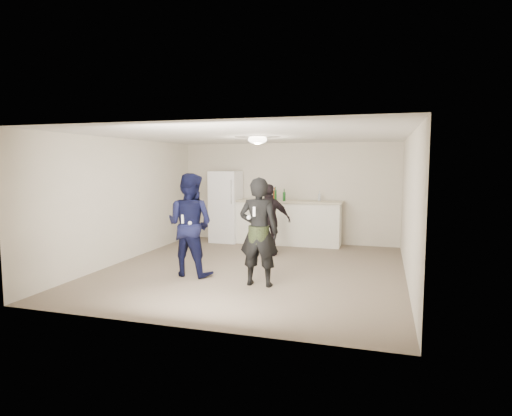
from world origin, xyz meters
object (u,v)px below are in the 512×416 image
(woman, at_px, (259,232))
(shaker, at_px, (260,196))
(spectator, at_px, (269,220))
(man, at_px, (190,225))
(counter, at_px, (287,223))
(fridge, at_px, (226,207))

(woman, bearing_deg, shaker, -75.19)
(shaker, bearing_deg, spectator, -66.74)
(shaker, distance_m, woman, 3.90)
(woman, height_order, spectator, woman)
(man, height_order, woman, man)
(woman, bearing_deg, spectator, -80.40)
(counter, distance_m, spectator, 1.40)
(counter, bearing_deg, woman, -84.81)
(man, relative_size, spectator, 1.17)
(counter, relative_size, fridge, 1.44)
(fridge, xyz_separation_m, shaker, (0.86, 0.17, 0.28))
(counter, bearing_deg, fridge, -177.48)
(woman, bearing_deg, fridge, -62.72)
(man, distance_m, spectator, 2.20)
(woman, distance_m, spectator, 2.32)
(shaker, bearing_deg, fridge, -169.18)
(counter, relative_size, man, 1.42)
(counter, height_order, fridge, fridge)
(fridge, distance_m, shaker, 0.92)
(man, xyz_separation_m, spectator, (0.94, 1.98, -0.14))
(spectator, bearing_deg, counter, -98.06)
(man, bearing_deg, woman, 173.72)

